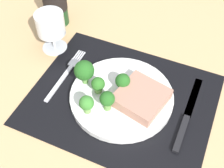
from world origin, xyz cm
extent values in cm
cube|color=tan|center=(0.00, 0.00, -1.50)|extent=(140.00, 110.00, 3.00)
cube|color=black|center=(0.00, 0.00, 0.15)|extent=(44.08, 35.54, 0.30)
cylinder|color=white|center=(0.00, 0.00, 1.10)|extent=(25.13, 25.13, 1.60)
cube|color=tan|center=(4.90, 0.31, 3.32)|extent=(12.90, 13.04, 2.83)
cylinder|color=#6B994C|center=(-5.35, -7.71, 2.79)|extent=(1.63, 1.63, 1.79)
sphere|color=#387A2D|center=(-5.35, -7.71, 5.14)|extent=(3.42, 3.42, 3.42)
cylinder|color=#6B994C|center=(-5.57, -1.35, 2.59)|extent=(1.91, 1.91, 1.39)
sphere|color=#2D6B23|center=(-5.57, -1.35, 4.69)|extent=(3.31, 3.31, 3.31)
cylinder|color=#5B8942|center=(-9.83, -0.16, 2.99)|extent=(1.34, 1.34, 2.18)
sphere|color=#235B1E|center=(-9.83, -0.16, 6.19)|extent=(4.95, 4.95, 4.95)
cylinder|color=#5B8942|center=(-1.50, -5.04, 2.95)|extent=(1.72, 1.72, 2.11)
sphere|color=#235B1E|center=(-1.50, -5.04, 5.49)|extent=(3.50, 3.50, 3.50)
cylinder|color=#5B8942|center=(-0.52, 1.69, 2.66)|extent=(1.85, 1.85, 1.53)
sphere|color=#235B1E|center=(-0.52, 1.69, 4.96)|extent=(3.60, 3.60, 3.60)
cube|color=silver|center=(-16.42, -2.00, 0.55)|extent=(1.00, 13.00, 0.50)
cube|color=silver|center=(-16.42, 5.80, 0.55)|extent=(2.40, 2.60, 0.40)
cube|color=silver|center=(-17.32, 8.90, 0.55)|extent=(0.30, 3.60, 0.35)
cube|color=silver|center=(-16.72, 8.90, 0.55)|extent=(0.30, 3.60, 0.35)
cube|color=silver|center=(-16.12, 8.90, 0.55)|extent=(0.30, 3.60, 0.35)
cube|color=silver|center=(-15.52, 8.90, 0.55)|extent=(0.30, 3.60, 0.35)
cube|color=black|center=(16.04, -3.90, 0.70)|extent=(1.40, 10.00, 0.80)
cube|color=silver|center=(16.04, 7.60, 0.45)|extent=(1.80, 13.00, 0.30)
cylinder|color=silver|center=(-24.65, 9.52, 0.20)|extent=(7.05, 7.05, 0.40)
cylinder|color=silver|center=(-24.65, 9.52, 2.95)|extent=(0.80, 0.80, 5.10)
cylinder|color=silver|center=(-24.65, 9.52, 8.54)|extent=(7.69, 7.69, 6.08)
cylinder|color=#560C19|center=(-24.65, 9.52, 6.57)|extent=(6.77, 6.77, 2.15)
camera|label=1|loc=(15.69, -41.39, 58.29)|focal=47.62mm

